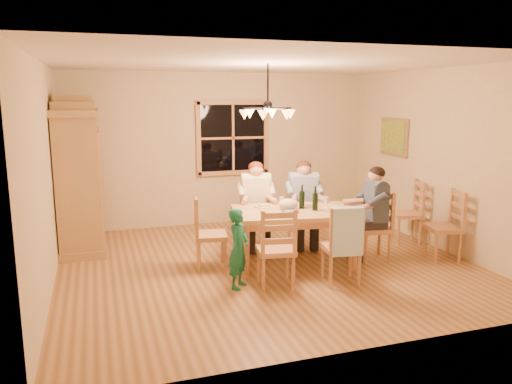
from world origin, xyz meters
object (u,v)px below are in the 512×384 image
object	(u,v)px
chandelier	(268,112)
chair_near_left	(276,262)
chair_far_left	(256,229)
wine_bottle_b	(315,198)
chair_end_left	(211,246)
adult_slate_man	(375,202)
adult_plaid_man	(304,193)
dining_table	(294,218)
chair_near_right	(341,259)
chair_end_right	(373,239)
wine_bottle_a	(302,197)
chair_far_right	(303,227)
adult_woman	(256,194)
child	(239,249)
chair_spare_back	(406,223)
armoire	(79,180)
chair_spare_front	(443,238)

from	to	relation	value
chandelier	chair_near_left	xyz separation A→B (m)	(-0.16, -0.78, -1.77)
chair_far_left	wine_bottle_b	bearing A→B (deg)	129.17
chair_end_left	adult_slate_man	bearing A→B (deg)	90.00
adult_plaid_man	adult_slate_man	xyz separation A→B (m)	(0.69, -0.90, 0.00)
dining_table	chair_near_right	size ratio (longest dim) A/B	1.80
chair_near_left	chair_end_right	world-z (taller)	same
wine_bottle_a	chair_far_right	bearing A→B (deg)	64.82
chandelier	chair_end_right	xyz separation A→B (m)	(1.50, -0.26, -1.77)
chair_far_left	adult_slate_man	world-z (taller)	adult_slate_man
dining_table	wine_bottle_a	bearing A→B (deg)	26.27
chair_far_right	wine_bottle_a	xyz separation A→B (m)	(-0.31, -0.65, 0.62)
chair_near_right	chair_near_left	bearing A→B (deg)	-180.00
dining_table	adult_woman	bearing A→B (deg)	108.79
wine_bottle_a	child	world-z (taller)	wine_bottle_a
chandelier	child	bearing A→B (deg)	-131.28
chair_far_left	adult_slate_man	distance (m)	1.82
chair_far_left	chair_spare_back	distance (m)	2.40
chair_far_left	chair_near_right	xyz separation A→B (m)	(0.57, -1.67, 0.00)
armoire	chair_far_left	xyz separation A→B (m)	(2.50, -0.84, -0.75)
chair_far_left	chair_end_left	bearing A→B (deg)	46.74
wine_bottle_a	wine_bottle_b	size ratio (longest dim) A/B	1.00
child	chandelier	bearing A→B (deg)	-3.55
wine_bottle_b	chair_near_right	bearing A→B (deg)	-87.93
wine_bottle_b	chair_spare_back	xyz separation A→B (m)	(1.83, 0.53, -0.62)
armoire	adult_plaid_man	xyz separation A→B (m)	(3.23, -0.96, -0.22)
chair_end_right	adult_plaid_man	distance (m)	1.25
chair_end_left	adult_woman	size ratio (longest dim) A/B	1.13
chair_end_right	wine_bottle_b	size ratio (longest dim) A/B	3.00
chair_end_right	chair_spare_back	distance (m)	1.13
adult_woman	wine_bottle_b	size ratio (longest dim) A/B	2.65
adult_plaid_man	wine_bottle_a	xyz separation A→B (m)	(-0.31, -0.65, 0.08)
chair_end_right	adult_slate_man	distance (m)	0.54
chair_near_left	wine_bottle_a	world-z (taller)	wine_bottle_a
chair_spare_front	chair_end_right	bearing A→B (deg)	87.88
adult_woman	chair_near_left	bearing A→B (deg)	90.00
adult_plaid_man	chair_near_left	bearing A→B (deg)	64.80
armoire	adult_slate_man	distance (m)	4.34
adult_woman	adult_plaid_man	world-z (taller)	same
adult_slate_man	chandelier	bearing A→B (deg)	89.30
chair_far_left	adult_woman	distance (m)	0.54
chair_end_right	chair_far_right	bearing A→B (deg)	46.64
chair_far_right	chair_spare_back	size ratio (longest dim) A/B	1.00
adult_slate_man	wine_bottle_b	bearing A→B (deg)	93.82
armoire	chair_near_left	world-z (taller)	armoire
adult_woman	wine_bottle_b	distance (m)	1.08
chair_far_left	chair_spare_front	bearing A→B (deg)	160.45
wine_bottle_a	chair_near_left	bearing A→B (deg)	-130.78
chair_near_right	child	world-z (taller)	chair_near_right
chair_far_left	wine_bottle_b	distance (m)	1.24
chair_end_left	adult_slate_man	xyz separation A→B (m)	(2.26, -0.36, 0.54)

